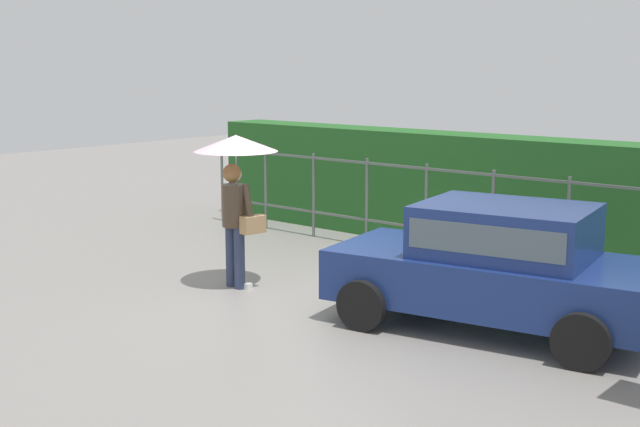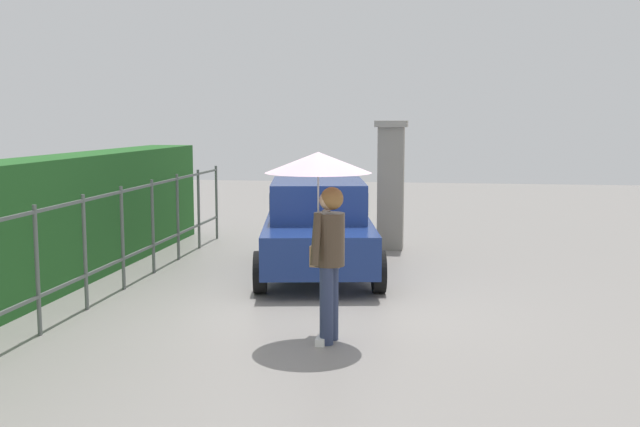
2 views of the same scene
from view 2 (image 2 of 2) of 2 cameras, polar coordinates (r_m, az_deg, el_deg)
ground_plane at (r=9.90m, az=0.46°, el=-7.25°), size 40.00×40.00×0.00m
car at (r=12.01m, az=-0.15°, el=-0.79°), size 3.94×2.36×1.48m
pedestrian at (r=8.21m, az=0.15°, el=1.45°), size 1.15×1.15×2.10m
gate_pillar at (r=14.41m, az=5.32°, el=2.25°), size 0.60×0.60×2.42m
fence_section at (r=10.75m, az=-15.82°, el=-1.88°), size 10.75×0.05×1.50m
hedge_row at (r=11.23m, az=-20.95°, el=-1.07°), size 11.70×0.90×1.90m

